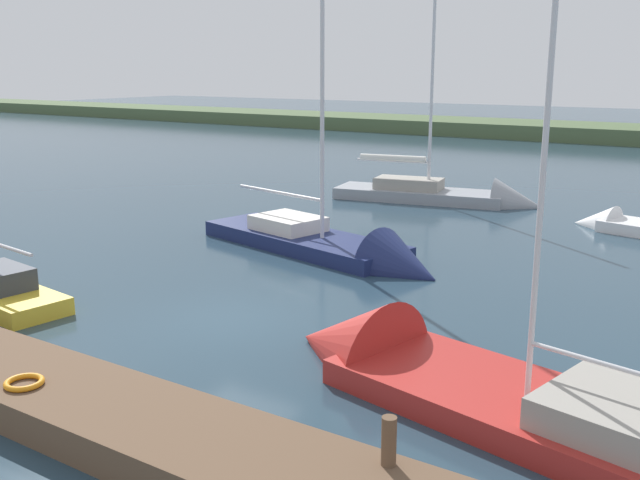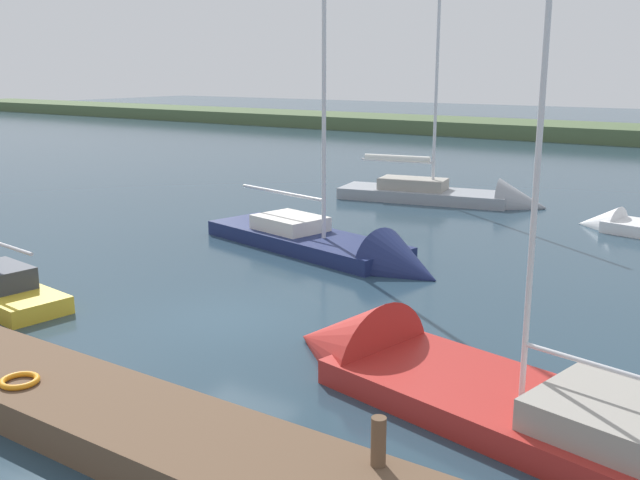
# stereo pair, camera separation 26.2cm
# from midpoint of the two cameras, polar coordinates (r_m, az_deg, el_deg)

# --- Properties ---
(ground_plane) EXTENTS (200.00, 200.00, 0.00)m
(ground_plane) POSITION_cam_midpoint_polar(r_m,az_deg,el_deg) (17.36, -7.34, -6.20)
(ground_plane) COLOR #263D4C
(far_shoreline) EXTENTS (180.00, 8.00, 2.40)m
(far_shoreline) POSITION_cam_midpoint_polar(r_m,az_deg,el_deg) (63.23, 23.60, 7.03)
(far_shoreline) COLOR #4C603D
(far_shoreline) RESTS_ON ground_plane
(dock_pier) EXTENTS (18.78, 2.08, 0.58)m
(dock_pier) POSITION_cam_midpoint_polar(r_m,az_deg,el_deg) (14.00, -21.78, -10.74)
(dock_pier) COLOR brown
(dock_pier) RESTS_ON ground_plane
(mooring_post_near) EXTENTS (0.21, 0.21, 0.69)m
(mooring_post_near) POSITION_cam_midpoint_polar(r_m,az_deg,el_deg) (10.09, 4.65, -15.41)
(mooring_post_near) COLOR brown
(mooring_post_near) RESTS_ON dock_pier
(life_ring_buoy) EXTENTS (0.66, 0.66, 0.10)m
(life_ring_buoy) POSITION_cam_midpoint_polar(r_m,az_deg,el_deg) (13.44, -22.68, -10.25)
(life_ring_buoy) COLOR orange
(life_ring_buoy) RESTS_ON dock_pier
(sailboat_outer_mooring) EXTENTS (9.51, 4.26, 11.69)m
(sailboat_outer_mooring) POSITION_cam_midpoint_polar(r_m,az_deg,el_deg) (22.78, 1.15, -1.05)
(sailboat_outer_mooring) COLOR navy
(sailboat_outer_mooring) RESTS_ON ground_plane
(sailboat_near_dock) EXTENTS (10.17, 4.53, 11.56)m
(sailboat_near_dock) POSITION_cam_midpoint_polar(r_m,az_deg,el_deg) (13.64, 9.64, -11.23)
(sailboat_near_dock) COLOR #B22823
(sailboat_near_dock) RESTS_ON ground_plane
(sailboat_behind_pier) EXTENTS (9.27, 3.96, 11.26)m
(sailboat_behind_pier) POSITION_cam_midpoint_polar(r_m,az_deg,el_deg) (32.38, 10.23, 3.17)
(sailboat_behind_pier) COLOR gray
(sailboat_behind_pier) RESTS_ON ground_plane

